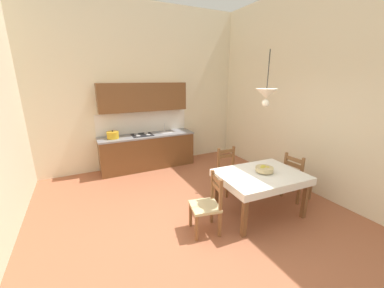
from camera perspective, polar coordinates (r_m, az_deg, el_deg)
ground_plane at (r=4.06m, az=1.68°, el=-19.45°), size 5.87×6.78×0.10m
wall_back at (r=6.26m, az=-12.19°, el=13.37°), size 5.87×0.12×4.10m
wall_right at (r=5.17m, az=29.90°, el=11.14°), size 0.12×6.78×4.10m
kitchen_cabinetry at (r=6.10m, az=-11.29°, el=1.97°), size 2.43×0.63×2.20m
dining_table at (r=4.13m, az=16.64°, el=-8.54°), size 1.47×1.11×0.75m
dining_chair_window_side at (r=4.95m, az=24.55°, el=-7.64°), size 0.45×0.45×0.93m
dining_chair_tv_side at (r=3.62m, az=3.86°, el=-15.00°), size 0.50×0.50×0.93m
dining_chair_kitchen_side at (r=4.86m, az=9.20°, el=-6.76°), size 0.44×0.44×0.93m
fruit_bowl at (r=4.13m, az=17.56°, el=-5.97°), size 0.30×0.30×0.12m
pendant_lamp at (r=3.61m, az=18.03°, el=11.70°), size 0.32×0.32×0.80m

